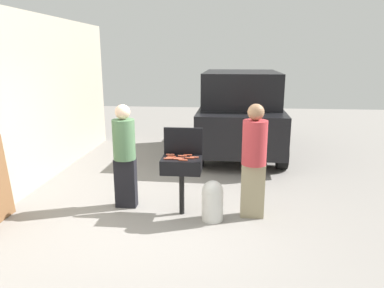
{
  "coord_description": "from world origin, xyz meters",
  "views": [
    {
      "loc": [
        0.9,
        -4.88,
        2.41
      ],
      "look_at": [
        0.36,
        0.78,
        1.0
      ],
      "focal_mm": 33.64,
      "sensor_mm": 36.0,
      "label": 1
    }
  ],
  "objects_px": {
    "propane_tank": "(213,200)",
    "person_left": "(124,153)",
    "hot_dog_4": "(190,158)",
    "hot_dog_0": "(178,159)",
    "parked_minivan": "(240,111)",
    "hot_dog_1": "(170,155)",
    "hot_dog_10": "(180,158)",
    "bbq_grill": "(182,167)",
    "hot_dog_6": "(168,159)",
    "hot_dog_9": "(188,155)",
    "hot_dog_2": "(172,157)",
    "hot_dog_3": "(194,157)",
    "person_right": "(254,157)",
    "hot_dog_7": "(182,156)",
    "hot_dog_5": "(171,158)",
    "hot_dog_8": "(183,160)"
  },
  "relations": [
    {
      "from": "hot_dog_2",
      "to": "hot_dog_3",
      "type": "relative_size",
      "value": 1.0
    },
    {
      "from": "hot_dog_2",
      "to": "hot_dog_8",
      "type": "bearing_deg",
      "value": -40.43
    },
    {
      "from": "hot_dog_7",
      "to": "person_right",
      "type": "height_order",
      "value": "person_right"
    },
    {
      "from": "hot_dog_1",
      "to": "hot_dog_4",
      "type": "xyz_separation_m",
      "value": [
        0.32,
        -0.16,
        0.0
      ]
    },
    {
      "from": "hot_dog_2",
      "to": "hot_dog_3",
      "type": "height_order",
      "value": "same"
    },
    {
      "from": "hot_dog_3",
      "to": "person_right",
      "type": "bearing_deg",
      "value": 0.68
    },
    {
      "from": "hot_dog_9",
      "to": "person_right",
      "type": "relative_size",
      "value": 0.07
    },
    {
      "from": "person_left",
      "to": "parked_minivan",
      "type": "relative_size",
      "value": 0.38
    },
    {
      "from": "hot_dog_1",
      "to": "parked_minivan",
      "type": "relative_size",
      "value": 0.03
    },
    {
      "from": "hot_dog_1",
      "to": "hot_dog_5",
      "type": "height_order",
      "value": "same"
    },
    {
      "from": "propane_tank",
      "to": "bbq_grill",
      "type": "bearing_deg",
      "value": 160.44
    },
    {
      "from": "hot_dog_5",
      "to": "parked_minivan",
      "type": "bearing_deg",
      "value": 74.04
    },
    {
      "from": "hot_dog_6",
      "to": "bbq_grill",
      "type": "bearing_deg",
      "value": 27.81
    },
    {
      "from": "hot_dog_0",
      "to": "hot_dog_2",
      "type": "xyz_separation_m",
      "value": [
        -0.11,
        0.11,
        0.0
      ]
    },
    {
      "from": "hot_dog_1",
      "to": "hot_dog_10",
      "type": "height_order",
      "value": "same"
    },
    {
      "from": "bbq_grill",
      "to": "hot_dog_1",
      "type": "distance_m",
      "value": 0.27
    },
    {
      "from": "hot_dog_3",
      "to": "person_right",
      "type": "height_order",
      "value": "person_right"
    },
    {
      "from": "hot_dog_4",
      "to": "hot_dog_3",
      "type": "bearing_deg",
      "value": 32.64
    },
    {
      "from": "hot_dog_0",
      "to": "parked_minivan",
      "type": "bearing_deg",
      "value": 75.64
    },
    {
      "from": "hot_dog_5",
      "to": "propane_tank",
      "type": "height_order",
      "value": "hot_dog_5"
    },
    {
      "from": "hot_dog_0",
      "to": "hot_dog_4",
      "type": "relative_size",
      "value": 1.0
    },
    {
      "from": "hot_dog_0",
      "to": "hot_dog_1",
      "type": "height_order",
      "value": "same"
    },
    {
      "from": "hot_dog_6",
      "to": "person_right",
      "type": "bearing_deg",
      "value": 5.12
    },
    {
      "from": "person_left",
      "to": "hot_dog_3",
      "type": "bearing_deg",
      "value": -9.17
    },
    {
      "from": "hot_dog_8",
      "to": "hot_dog_9",
      "type": "xyz_separation_m",
      "value": [
        0.04,
        0.28,
        0.0
      ]
    },
    {
      "from": "hot_dog_8",
      "to": "bbq_grill",
      "type": "bearing_deg",
      "value": 104.81
    },
    {
      "from": "person_right",
      "to": "hot_dog_2",
      "type": "bearing_deg",
      "value": -9.84
    },
    {
      "from": "hot_dog_10",
      "to": "hot_dog_4",
      "type": "bearing_deg",
      "value": 10.49
    },
    {
      "from": "hot_dog_3",
      "to": "hot_dog_9",
      "type": "bearing_deg",
      "value": 133.35
    },
    {
      "from": "hot_dog_9",
      "to": "propane_tank",
      "type": "relative_size",
      "value": 0.21
    },
    {
      "from": "propane_tank",
      "to": "hot_dog_8",
      "type": "bearing_deg",
      "value": 177.69
    },
    {
      "from": "hot_dog_0",
      "to": "hot_dog_6",
      "type": "bearing_deg",
      "value": 178.74
    },
    {
      "from": "hot_dog_6",
      "to": "person_left",
      "type": "xyz_separation_m",
      "value": [
        -0.75,
        0.3,
        -0.01
      ]
    },
    {
      "from": "person_left",
      "to": "parked_minivan",
      "type": "bearing_deg",
      "value": 63.38
    },
    {
      "from": "hot_dog_5",
      "to": "propane_tank",
      "type": "xyz_separation_m",
      "value": [
        0.64,
        -0.1,
        -0.6
      ]
    },
    {
      "from": "hot_dog_10",
      "to": "person_right",
      "type": "height_order",
      "value": "person_right"
    },
    {
      "from": "propane_tank",
      "to": "person_left",
      "type": "relative_size",
      "value": 0.37
    },
    {
      "from": "hot_dog_6",
      "to": "propane_tank",
      "type": "height_order",
      "value": "hot_dog_6"
    },
    {
      "from": "hot_dog_1",
      "to": "hot_dog_10",
      "type": "relative_size",
      "value": 1.0
    },
    {
      "from": "hot_dog_3",
      "to": "propane_tank",
      "type": "xyz_separation_m",
      "value": [
        0.29,
        -0.18,
        -0.6
      ]
    },
    {
      "from": "hot_dog_8",
      "to": "hot_dog_3",
      "type": "bearing_deg",
      "value": 45.9
    },
    {
      "from": "hot_dog_0",
      "to": "hot_dog_3",
      "type": "xyz_separation_m",
      "value": [
        0.24,
        0.11,
        0.0
      ]
    },
    {
      "from": "hot_dog_5",
      "to": "parked_minivan",
      "type": "relative_size",
      "value": 0.03
    },
    {
      "from": "hot_dog_0",
      "to": "person_left",
      "type": "xyz_separation_m",
      "value": [
        -0.89,
        0.3,
        -0.01
      ]
    },
    {
      "from": "hot_dog_4",
      "to": "propane_tank",
      "type": "xyz_separation_m",
      "value": [
        0.35,
        -0.13,
        -0.6
      ]
    },
    {
      "from": "hot_dog_0",
      "to": "parked_minivan",
      "type": "height_order",
      "value": "parked_minivan"
    },
    {
      "from": "person_right",
      "to": "parked_minivan",
      "type": "xyz_separation_m",
      "value": [
        -0.08,
        3.96,
        0.08
      ]
    },
    {
      "from": "propane_tank",
      "to": "parked_minivan",
      "type": "xyz_separation_m",
      "value": [
        0.52,
        4.15,
        0.7
      ]
    },
    {
      "from": "hot_dog_5",
      "to": "hot_dog_9",
      "type": "height_order",
      "value": "same"
    },
    {
      "from": "hot_dog_9",
      "to": "parked_minivan",
      "type": "distance_m",
      "value": 3.96
    }
  ]
}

